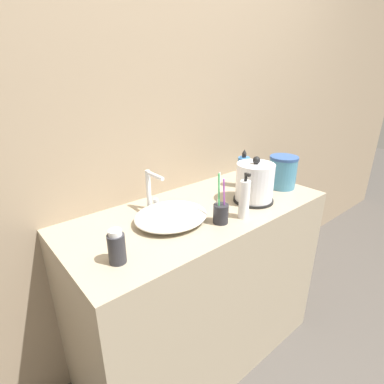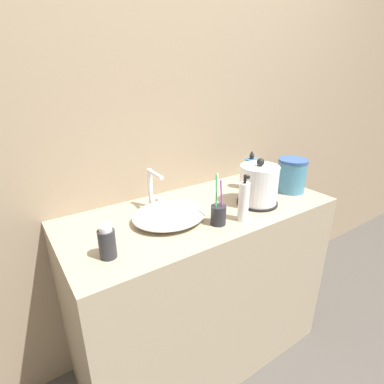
% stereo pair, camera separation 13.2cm
% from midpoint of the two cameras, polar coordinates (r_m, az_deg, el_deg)
% --- Properties ---
extents(wall_back, '(6.00, 0.04, 2.60)m').
position_cam_midpoint_polar(wall_back, '(1.51, -2.32, 14.84)').
color(wall_back, gray).
rests_on(wall_back, ground_plane).
extents(vanity_counter, '(1.27, 0.56, 0.89)m').
position_cam_midpoint_polar(vanity_counter, '(1.63, 4.06, -17.72)').
color(vanity_counter, gray).
rests_on(vanity_counter, ground_plane).
extents(sink_basin, '(0.32, 0.28, 0.05)m').
position_cam_midpoint_polar(sink_basin, '(1.28, -1.46, -4.40)').
color(sink_basin, silver).
rests_on(sink_basin, vanity_counter).
extents(faucet, '(0.06, 0.13, 0.19)m').
position_cam_midpoint_polar(faucet, '(1.37, -4.77, 0.90)').
color(faucet, silver).
rests_on(faucet, vanity_counter).
extents(electric_kettle, '(0.19, 0.19, 0.23)m').
position_cam_midpoint_polar(electric_kettle, '(1.46, 15.08, 0.99)').
color(electric_kettle, black).
rests_on(electric_kettle, vanity_counter).
extents(toothbrush_cup, '(0.06, 0.06, 0.22)m').
position_cam_midpoint_polar(toothbrush_cup, '(1.25, 8.06, -4.20)').
color(toothbrush_cup, '#232328').
rests_on(toothbrush_cup, vanity_counter).
extents(lotion_bottle, '(0.05, 0.05, 0.21)m').
position_cam_midpoint_polar(lotion_bottle, '(1.29, 12.72, -1.82)').
color(lotion_bottle, white).
rests_on(lotion_bottle, vanity_counter).
extents(shampoo_bottle, '(0.06, 0.06, 0.12)m').
position_cam_midpoint_polar(shampoo_bottle, '(1.05, -12.41, -9.49)').
color(shampoo_bottle, '#28282D').
rests_on(shampoo_bottle, vanity_counter).
extents(mouthwash_bottle, '(0.06, 0.06, 0.21)m').
position_cam_midpoint_polar(mouthwash_bottle, '(1.65, 13.34, 3.47)').
color(mouthwash_bottle, '#3370B7').
rests_on(mouthwash_bottle, vanity_counter).
extents(water_pitcher, '(0.15, 0.15, 0.17)m').
position_cam_midpoint_polar(water_pitcher, '(1.68, 20.60, 2.97)').
color(water_pitcher, teal).
rests_on(water_pitcher, vanity_counter).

